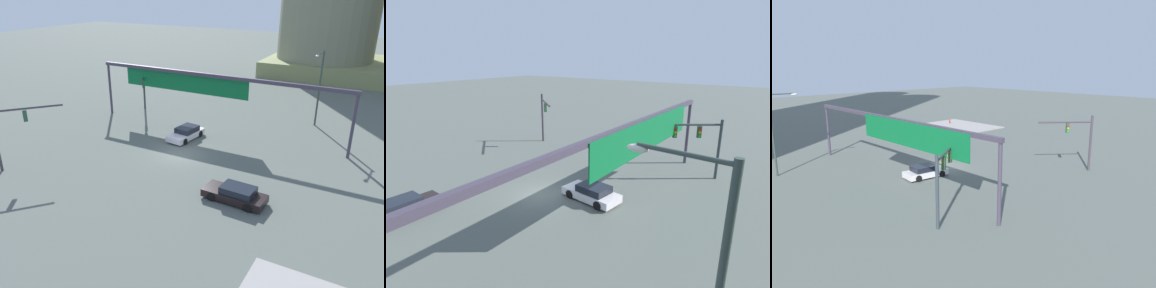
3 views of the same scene
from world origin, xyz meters
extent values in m
plane|color=#575E58|center=(0.00, 0.00, 0.00)|extent=(202.73, 202.73, 0.00)
cube|color=#9C9793|center=(17.68, -16.95, 0.07)|extent=(13.05, 13.15, 0.15)
cylinder|color=#3E3740|center=(-11.51, -10.01, 2.90)|extent=(0.24, 0.24, 5.79)
cylinder|color=#3E3740|center=(-9.74, -7.88, 5.15)|extent=(3.67, 4.36, 0.18)
cube|color=#2A5137|center=(-9.91, -8.09, 4.54)|extent=(0.40, 0.41, 0.95)
cylinder|color=red|center=(-10.03, -7.99, 4.83)|extent=(0.17, 0.19, 0.20)
cylinder|color=orange|center=(-10.03, -7.99, 4.53)|extent=(0.17, 0.19, 0.20)
cylinder|color=green|center=(-10.03, -7.99, 4.23)|extent=(0.17, 0.19, 0.20)
cylinder|color=#313A40|center=(-11.10, 10.09, 2.57)|extent=(0.24, 0.24, 5.15)
cylinder|color=#313A40|center=(-9.45, 7.77, 4.73)|extent=(3.43, 4.74, 0.18)
cube|color=#2F472B|center=(-10.06, 8.64, 4.11)|extent=(0.40, 0.41, 0.95)
cylinder|color=red|center=(-9.93, 8.73, 4.41)|extent=(0.16, 0.20, 0.20)
cylinder|color=orange|center=(-9.93, 8.73, 4.11)|extent=(0.16, 0.20, 0.20)
cylinder|color=green|center=(-9.93, 8.73, 3.81)|extent=(0.16, 0.20, 0.20)
cube|color=#2F472B|center=(-8.90, 7.00, 4.11)|extent=(0.40, 0.41, 0.95)
cylinder|color=red|center=(-8.77, 7.09, 4.41)|extent=(0.16, 0.20, 0.20)
cylinder|color=orange|center=(-8.77, 7.09, 4.11)|extent=(0.16, 0.20, 0.20)
cylinder|color=green|center=(-8.77, 7.09, 3.81)|extent=(0.16, 0.20, 0.20)
cylinder|color=#34433D|center=(9.08, 14.11, 4.11)|extent=(0.20, 0.20, 8.21)
cylinder|color=#34433D|center=(8.98, 12.95, 8.06)|extent=(0.31, 2.32, 0.12)
ellipsoid|color=silver|center=(8.88, 11.79, 7.96)|extent=(0.35, 0.62, 0.20)
cylinder|color=#3F3749|center=(-13.60, 6.72, 2.92)|extent=(0.28, 0.28, 5.84)
cylinder|color=#3F3749|center=(13.60, 6.72, 2.92)|extent=(0.28, 0.28, 5.84)
cube|color=#3F3749|center=(0.00, 6.72, 6.01)|extent=(27.60, 0.35, 0.35)
cube|color=#0D6634|center=(-3.61, 6.93, 4.98)|extent=(14.71, 0.08, 2.17)
cube|color=silver|center=(-1.50, 3.66, 0.44)|extent=(2.36, 4.44, 0.55)
cube|color=black|center=(-1.47, 3.91, 0.96)|extent=(1.89, 2.39, 0.50)
cylinder|color=black|center=(-0.80, 2.25, 0.32)|extent=(0.30, 0.66, 0.64)
cylinder|color=black|center=(-2.52, 2.46, 0.32)|extent=(0.30, 0.66, 0.64)
cylinder|color=black|center=(-0.48, 4.86, 0.32)|extent=(0.30, 0.66, 0.64)
cylinder|color=black|center=(-2.20, 5.07, 0.32)|extent=(0.30, 0.66, 0.64)
cube|color=black|center=(7.52, -5.08, 0.44)|extent=(4.67, 2.01, 0.55)
cube|color=black|center=(7.79, -5.09, 0.96)|extent=(2.46, 1.69, 0.50)
cylinder|color=black|center=(6.06, -5.85, 0.32)|extent=(0.65, 0.25, 0.64)
cylinder|color=black|center=(6.14, -4.17, 0.32)|extent=(0.65, 0.25, 0.64)
cylinder|color=black|center=(8.90, -5.98, 0.32)|extent=(0.65, 0.25, 0.64)
cylinder|color=black|center=(8.98, -4.30, 0.32)|extent=(0.65, 0.25, 0.64)
cylinder|color=red|center=(20.83, -19.29, 0.43)|extent=(0.22, 0.22, 0.55)
sphere|color=red|center=(20.83, -19.29, 0.77)|extent=(0.18, 0.18, 0.18)
cylinder|color=red|center=(20.99, -19.29, 0.45)|extent=(0.12, 0.10, 0.10)
camera|label=1|loc=(16.28, -27.31, 14.43)|focal=35.47mm
camera|label=2|loc=(15.74, 14.88, 10.21)|focal=28.79mm
camera|label=3|loc=(-28.49, 24.32, 10.88)|focal=33.54mm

